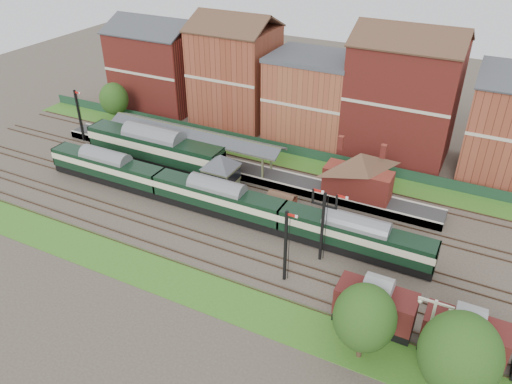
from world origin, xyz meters
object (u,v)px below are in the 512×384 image
at_px(platform_railcar, 155,148).
at_px(goods_van_a, 375,305).
at_px(semaphore_bracket, 323,222).
at_px(dmu_train, 217,198).
at_px(signal_box, 221,175).

height_order(platform_railcar, goods_van_a, platform_railcar).
bearing_deg(semaphore_bracket, goods_van_a, -41.69).
relative_size(dmu_train, platform_railcar, 2.40).
relative_size(signal_box, platform_railcar, 0.29).
relative_size(semaphore_bracket, platform_railcar, 0.40).
xyz_separation_m(semaphore_bracket, platform_railcar, (-27.37, 9.00, -1.89)).
relative_size(platform_railcar, goods_van_a, 3.05).
height_order(signal_box, platform_railcar, signal_box).
xyz_separation_m(signal_box, semaphore_bracket, (15.04, -5.75, 1.44)).
xyz_separation_m(semaphore_bracket, dmu_train, (-13.69, 2.50, -2.40)).
bearing_deg(dmu_train, signal_box, 112.58).
relative_size(signal_box, dmu_train, 0.12).
distance_m(dmu_train, goods_van_a, 22.83).
height_order(semaphore_bracket, platform_railcar, semaphore_bracket).
xyz_separation_m(platform_railcar, goods_van_a, (34.67, -15.50, -0.44)).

